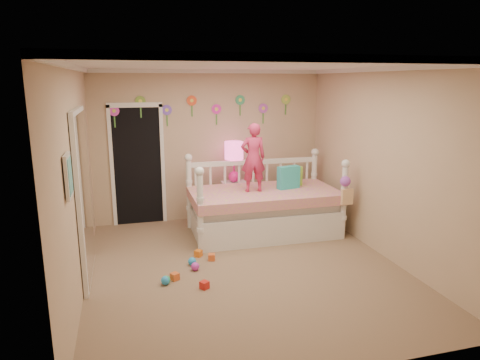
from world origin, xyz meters
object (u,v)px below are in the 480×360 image
object	(u,v)px
child	(253,158)
table_lamp	(234,155)
nightstand	(234,202)
daybed	(264,195)

from	to	relation	value
child	table_lamp	distance (m)	0.76
nightstand	table_lamp	size ratio (longest dim) A/B	0.99
child	table_lamp	world-z (taller)	child
child	nightstand	size ratio (longest dim) A/B	1.53
daybed	child	size ratio (longest dim) A/B	2.20
child	nightstand	xyz separation A→B (m)	(-0.12, 0.74, -0.90)
table_lamp	nightstand	bearing A→B (deg)	0.00
daybed	nightstand	size ratio (longest dim) A/B	3.37
daybed	table_lamp	bearing A→B (deg)	113.53
daybed	table_lamp	distance (m)	0.94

